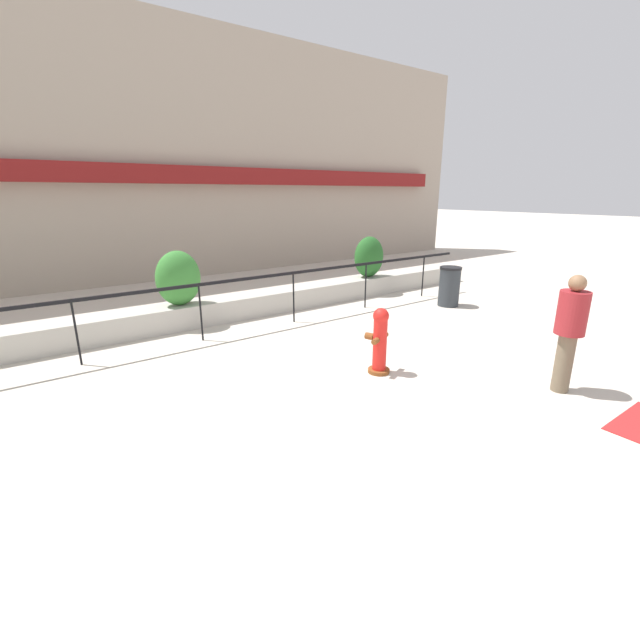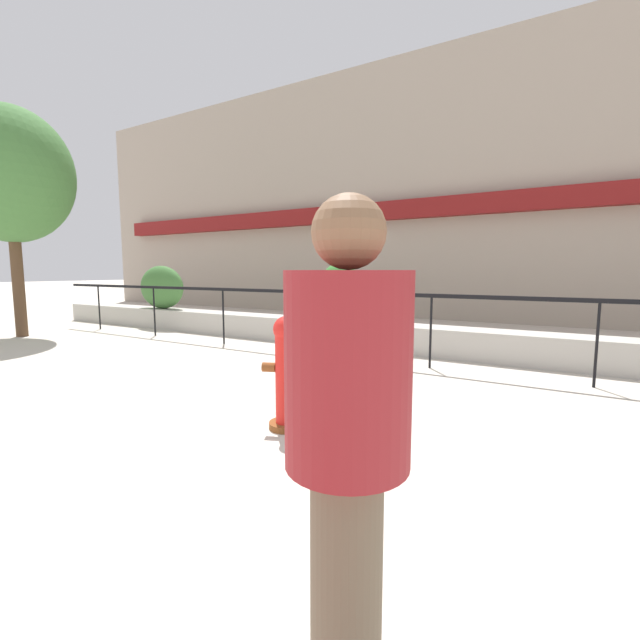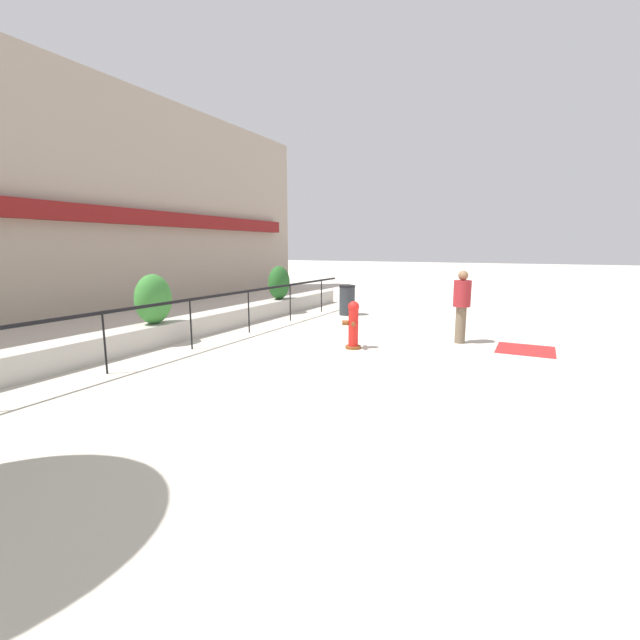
{
  "view_description": "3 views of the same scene",
  "coord_description": "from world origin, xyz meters",
  "px_view_note": "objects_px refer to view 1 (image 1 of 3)",
  "views": [
    {
      "loc": [
        -2.83,
        -2.94,
        2.8
      ],
      "look_at": [
        1.57,
        3.11,
        0.57
      ],
      "focal_mm": 24.0,
      "sensor_mm": 36.0,
      "label": 1
    },
    {
      "loc": [
        4.02,
        -1.53,
        1.5
      ],
      "look_at": [
        1.29,
        3.02,
        0.88
      ],
      "focal_mm": 24.0,
      "sensor_mm": 36.0,
      "label": 2
    },
    {
      "loc": [
        -7.03,
        -1.95,
        2.26
      ],
      "look_at": [
        1.12,
        2.23,
        0.7
      ],
      "focal_mm": 24.0,
      "sensor_mm": 36.0,
      "label": 3
    }
  ],
  "objects_px": {
    "hedge_bush_2": "(369,257)",
    "trash_bin": "(449,286)",
    "fire_hydrant": "(380,340)",
    "pedestrian": "(570,327)",
    "hedge_bush_1": "(178,278)"
  },
  "relations": [
    {
      "from": "pedestrian",
      "to": "hedge_bush_1",
      "type": "bearing_deg",
      "value": 118.47
    },
    {
      "from": "hedge_bush_2",
      "to": "trash_bin",
      "type": "relative_size",
      "value": 1.13
    },
    {
      "from": "hedge_bush_2",
      "to": "trash_bin",
      "type": "height_order",
      "value": "hedge_bush_2"
    },
    {
      "from": "hedge_bush_1",
      "to": "hedge_bush_2",
      "type": "relative_size",
      "value": 1.02
    },
    {
      "from": "hedge_bush_1",
      "to": "fire_hydrant",
      "type": "relative_size",
      "value": 1.07
    },
    {
      "from": "hedge_bush_2",
      "to": "trash_bin",
      "type": "distance_m",
      "value": 2.41
    },
    {
      "from": "trash_bin",
      "to": "hedge_bush_2",
      "type": "bearing_deg",
      "value": 109.21
    },
    {
      "from": "fire_hydrant",
      "to": "pedestrian",
      "type": "xyz_separation_m",
      "value": [
        1.7,
        -2.06,
        0.44
      ]
    },
    {
      "from": "hedge_bush_2",
      "to": "trash_bin",
      "type": "bearing_deg",
      "value": -70.79
    },
    {
      "from": "hedge_bush_2",
      "to": "hedge_bush_1",
      "type": "bearing_deg",
      "value": 180.0
    },
    {
      "from": "pedestrian",
      "to": "fire_hydrant",
      "type": "bearing_deg",
      "value": 129.55
    },
    {
      "from": "fire_hydrant",
      "to": "pedestrian",
      "type": "bearing_deg",
      "value": -50.45
    },
    {
      "from": "hedge_bush_2",
      "to": "fire_hydrant",
      "type": "xyz_separation_m",
      "value": [
        -3.66,
        -4.3,
        -0.52
      ]
    },
    {
      "from": "fire_hydrant",
      "to": "trash_bin",
      "type": "height_order",
      "value": "fire_hydrant"
    },
    {
      "from": "pedestrian",
      "to": "trash_bin",
      "type": "xyz_separation_m",
      "value": [
        2.73,
        4.14,
        -0.48
      ]
    }
  ]
}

